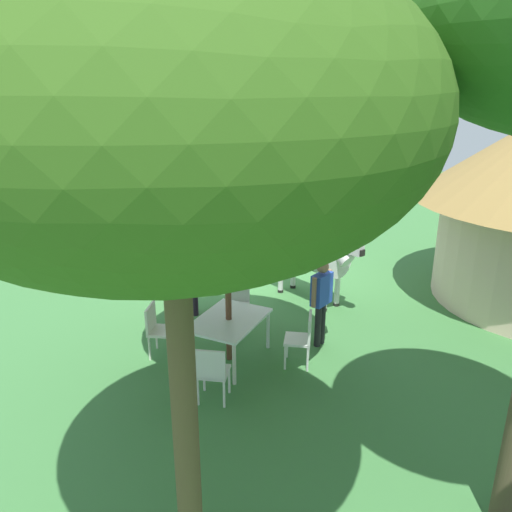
{
  "coord_description": "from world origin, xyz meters",
  "views": [
    {
      "loc": [
        8.25,
        7.18,
        4.33
      ],
      "look_at": [
        1.11,
        0.69,
        1.0
      ],
      "focal_mm": 34.68,
      "sensor_mm": 36.0,
      "label": 1
    }
  ],
  "objects_px": {
    "patio_chair_west_end": "(157,327)",
    "patio_dining_table": "(229,323)",
    "standing_watcher": "(273,205)",
    "acacia_tree_far_lawn": "(168,116)",
    "patio_chair_near_hut": "(303,336)",
    "patio_chair_east_end": "(212,371)",
    "striped_lounge_chair": "(279,247)",
    "shade_umbrella": "(226,194)",
    "patio_chair_near_lawn": "(237,301)",
    "guest_beside_umbrella": "(193,268)",
    "zebra_by_umbrella": "(311,253)",
    "guest_behind_table": "(321,295)",
    "zebra_nearest_camera": "(176,234)"
  },
  "relations": [
    {
      "from": "zebra_by_umbrella",
      "to": "standing_watcher",
      "type": "bearing_deg",
      "value": -123.01
    },
    {
      "from": "striped_lounge_chair",
      "to": "guest_beside_umbrella",
      "type": "bearing_deg",
      "value": 69.82
    },
    {
      "from": "guest_behind_table",
      "to": "striped_lounge_chair",
      "type": "height_order",
      "value": "guest_behind_table"
    },
    {
      "from": "patio_chair_west_end",
      "to": "patio_dining_table",
      "type": "bearing_deg",
      "value": 90.0
    },
    {
      "from": "patio_chair_west_end",
      "to": "patio_chair_east_end",
      "type": "bearing_deg",
      "value": 44.05
    },
    {
      "from": "shade_umbrella",
      "to": "patio_dining_table",
      "type": "distance_m",
      "value": 2.14
    },
    {
      "from": "shade_umbrella",
      "to": "striped_lounge_chair",
      "type": "relative_size",
      "value": 3.58
    },
    {
      "from": "striped_lounge_chair",
      "to": "acacia_tree_far_lawn",
      "type": "bearing_deg",
      "value": 89.5
    },
    {
      "from": "patio_chair_near_hut",
      "to": "zebra_nearest_camera",
      "type": "relative_size",
      "value": 0.44
    },
    {
      "from": "striped_lounge_chair",
      "to": "patio_chair_near_lawn",
      "type": "bearing_deg",
      "value": 84.1
    },
    {
      "from": "guest_beside_umbrella",
      "to": "standing_watcher",
      "type": "height_order",
      "value": "standing_watcher"
    },
    {
      "from": "patio_chair_west_end",
      "to": "patio_chair_near_hut",
      "type": "xyz_separation_m",
      "value": [
        -1.38,
        1.99,
        0.0
      ]
    },
    {
      "from": "striped_lounge_chair",
      "to": "zebra_nearest_camera",
      "type": "distance_m",
      "value": 2.88
    },
    {
      "from": "zebra_nearest_camera",
      "to": "guest_behind_table",
      "type": "bearing_deg",
      "value": -80.21
    },
    {
      "from": "guest_beside_umbrella",
      "to": "shade_umbrella",
      "type": "bearing_deg",
      "value": -175.02
    },
    {
      "from": "patio_chair_east_end",
      "to": "striped_lounge_chair",
      "type": "relative_size",
      "value": 0.95
    },
    {
      "from": "guest_beside_umbrella",
      "to": "zebra_nearest_camera",
      "type": "height_order",
      "value": "guest_beside_umbrella"
    },
    {
      "from": "patio_chair_near_hut",
      "to": "standing_watcher",
      "type": "distance_m",
      "value": 7.22
    },
    {
      "from": "patio_dining_table",
      "to": "standing_watcher",
      "type": "height_order",
      "value": "standing_watcher"
    },
    {
      "from": "patio_dining_table",
      "to": "patio_chair_west_end",
      "type": "distance_m",
      "value": 1.22
    },
    {
      "from": "patio_chair_near_hut",
      "to": "patio_chair_east_end",
      "type": "bearing_deg",
      "value": 134.92
    },
    {
      "from": "standing_watcher",
      "to": "acacia_tree_far_lawn",
      "type": "distance_m",
      "value": 11.12
    },
    {
      "from": "zebra_nearest_camera",
      "to": "acacia_tree_far_lawn",
      "type": "bearing_deg",
      "value": -111.15
    },
    {
      "from": "patio_chair_near_lawn",
      "to": "zebra_by_umbrella",
      "type": "relative_size",
      "value": 0.38
    },
    {
      "from": "shade_umbrella",
      "to": "guest_beside_umbrella",
      "type": "xyz_separation_m",
      "value": [
        -0.76,
        -1.75,
        -1.84
      ]
    },
    {
      "from": "shade_umbrella",
      "to": "guest_behind_table",
      "type": "distance_m",
      "value": 2.48
    },
    {
      "from": "standing_watcher",
      "to": "striped_lounge_chair",
      "type": "bearing_deg",
      "value": 118.0
    },
    {
      "from": "standing_watcher",
      "to": "patio_dining_table",
      "type": "bearing_deg",
      "value": 106.69
    },
    {
      "from": "shade_umbrella",
      "to": "standing_watcher",
      "type": "height_order",
      "value": "shade_umbrella"
    },
    {
      "from": "patio_chair_near_lawn",
      "to": "zebra_by_umbrella",
      "type": "height_order",
      "value": "zebra_by_umbrella"
    },
    {
      "from": "striped_lounge_chair",
      "to": "acacia_tree_far_lawn",
      "type": "height_order",
      "value": "acacia_tree_far_lawn"
    },
    {
      "from": "standing_watcher",
      "to": "acacia_tree_far_lawn",
      "type": "relative_size",
      "value": 0.32
    },
    {
      "from": "shade_umbrella",
      "to": "patio_dining_table",
      "type": "height_order",
      "value": "shade_umbrella"
    },
    {
      "from": "standing_watcher",
      "to": "zebra_nearest_camera",
      "type": "bearing_deg",
      "value": 75.39
    },
    {
      "from": "patio_dining_table",
      "to": "patio_chair_near_lawn",
      "type": "xyz_separation_m",
      "value": [
        -0.96,
        -0.74,
        -0.14
      ]
    },
    {
      "from": "patio_dining_table",
      "to": "patio_chair_east_end",
      "type": "distance_m",
      "value": 1.22
    },
    {
      "from": "patio_chair_east_end",
      "to": "patio_chair_near_hut",
      "type": "height_order",
      "value": "same"
    },
    {
      "from": "guest_behind_table",
      "to": "acacia_tree_far_lawn",
      "type": "height_order",
      "value": "acacia_tree_far_lawn"
    },
    {
      "from": "guest_behind_table",
      "to": "standing_watcher",
      "type": "xyz_separation_m",
      "value": [
        -4.41,
        -4.85,
        0.07
      ]
    },
    {
      "from": "zebra_by_umbrella",
      "to": "guest_behind_table",
      "type": "bearing_deg",
      "value": 48.26
    },
    {
      "from": "shade_umbrella",
      "to": "patio_chair_near_lawn",
      "type": "bearing_deg",
      "value": -142.27
    },
    {
      "from": "patio_dining_table",
      "to": "patio_chair_near_hut",
      "type": "xyz_separation_m",
      "value": [
        -0.68,
        1.01,
        -0.14
      ]
    },
    {
      "from": "standing_watcher",
      "to": "guest_behind_table",
      "type": "bearing_deg",
      "value": 119.77
    },
    {
      "from": "patio_chair_east_end",
      "to": "patio_chair_near_hut",
      "type": "xyz_separation_m",
      "value": [
        -1.69,
        0.33,
        0.0
      ]
    },
    {
      "from": "patio_chair_west_end",
      "to": "guest_beside_umbrella",
      "type": "height_order",
      "value": "guest_beside_umbrella"
    },
    {
      "from": "patio_chair_near_lawn",
      "to": "patio_chair_west_end",
      "type": "height_order",
      "value": "same"
    },
    {
      "from": "patio_dining_table",
      "to": "guest_beside_umbrella",
      "type": "height_order",
      "value": "guest_beside_umbrella"
    },
    {
      "from": "shade_umbrella",
      "to": "striped_lounge_chair",
      "type": "distance_m",
      "value": 5.92
    },
    {
      "from": "guest_beside_umbrella",
      "to": "zebra_by_umbrella",
      "type": "relative_size",
      "value": 0.68
    },
    {
      "from": "guest_behind_table",
      "to": "patio_chair_west_end",
      "type": "bearing_deg",
      "value": -43.94
    }
  ]
}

